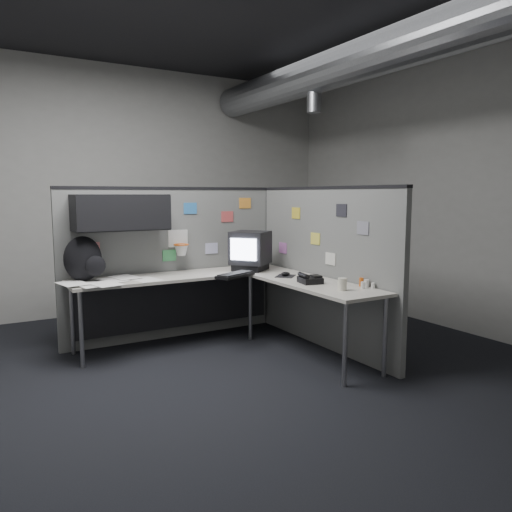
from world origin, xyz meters
TOP-DOWN VIEW (x-y plane):
  - room at (0.56, 0.00)m, footprint 5.62×5.62m
  - partition_back at (-0.25, 1.23)m, footprint 2.44×0.42m
  - partition_right at (1.10, 0.22)m, footprint 0.07×2.23m
  - desk at (0.15, 0.70)m, footprint 2.31×2.11m
  - monitor at (0.64, 0.89)m, footprint 0.52×0.52m
  - keyboard at (0.29, 0.59)m, footprint 0.48×0.34m
  - mouse at (0.73, 0.35)m, footprint 0.27×0.27m
  - phone at (0.72, -0.08)m, footprint 0.22×0.24m
  - bottles at (1.02, -0.50)m, footprint 0.12×0.17m
  - cup at (0.75, -0.51)m, footprint 0.09×0.09m
  - papers at (-0.89, 0.90)m, footprint 0.95×0.67m
  - backpack at (-1.07, 1.07)m, footprint 0.41×0.37m

SIDE VIEW (x-z plane):
  - desk at x=0.15m, z-range 0.25..0.98m
  - papers at x=-0.89m, z-range 0.73..0.75m
  - mouse at x=0.73m, z-range 0.72..0.77m
  - keyboard at x=0.29m, z-range 0.73..0.77m
  - bottles at x=1.02m, z-range 0.72..0.80m
  - phone at x=0.72m, z-range 0.72..0.81m
  - cup at x=0.75m, z-range 0.73..0.84m
  - partition_right at x=1.10m, z-range 0.00..1.63m
  - backpack at x=-1.07m, z-range 0.72..1.15m
  - monitor at x=0.64m, z-range 0.74..1.16m
  - partition_back at x=-0.25m, z-range 0.18..1.81m
  - room at x=0.56m, z-range 0.49..3.71m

